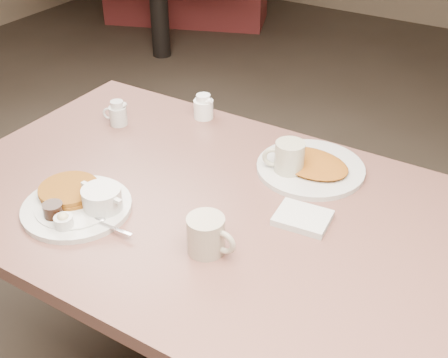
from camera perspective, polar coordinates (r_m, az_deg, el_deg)
The scene contains 8 objects.
diner_table at distance 1.56m, azimuth -0.39°, elevation -7.70°, with size 1.50×0.90×0.75m.
main_plate at distance 1.47m, azimuth -14.21°, elevation -2.23°, with size 0.35×0.30×0.07m.
coffee_mug_near at distance 1.29m, azimuth -1.71°, elevation -5.58°, with size 0.13×0.09×0.09m.
napkin at distance 1.41m, azimuth 7.88°, elevation -3.88°, with size 0.14×0.12×0.02m.
coffee_mug_far at distance 1.55m, azimuth 6.46°, elevation 2.01°, with size 0.12×0.10×0.10m.
creamer_left at distance 1.84m, azimuth -10.60°, elevation 6.44°, with size 0.08×0.06×0.08m.
creamer_right at distance 1.85m, azimuth -2.09°, elevation 7.21°, with size 0.09×0.07×0.08m.
hash_plate at distance 1.60m, azimuth 8.67°, elevation 1.25°, with size 0.33×0.33×0.04m.
Camera 1 is at (0.62, -0.99, 1.61)m, focal length 45.65 mm.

